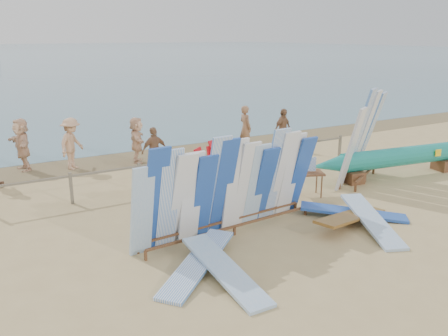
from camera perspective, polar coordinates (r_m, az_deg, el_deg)
ground at (r=12.78m, az=3.23°, el=-5.19°), size 160.00×160.00×0.00m
wet_sand_strip at (r=18.93m, az=-8.80°, el=1.63°), size 40.00×2.60×0.01m
fence at (r=15.06m, az=-3.00°, el=0.60°), size 12.08×0.08×0.90m
main_surfboard_rack at (r=11.06m, az=0.70°, el=-2.51°), size 4.96×1.08×2.46m
side_surfboard_rack at (r=15.59m, az=16.11°, el=3.33°), size 2.71×1.98×3.03m
outrigger_canoe at (r=16.75m, az=20.54°, el=1.18°), size 7.02×1.54×1.00m
vendor_table at (r=14.02m, az=9.97°, el=-1.82°), size 1.05×0.91×1.17m
flat_board_e at (r=9.77m, az=-3.17°, el=-12.14°), size 2.44×2.13×0.32m
flat_board_c at (r=12.36m, az=15.01°, el=-6.50°), size 2.73×1.31×0.41m
flat_board_b at (r=12.24m, az=17.25°, el=-6.89°), size 1.53×2.70×0.43m
flat_board_a at (r=9.46m, az=0.08°, el=-13.11°), size 0.58×2.69×0.37m
flat_board_d at (r=12.82m, az=15.25°, el=-5.70°), size 2.42×2.17×0.26m
beach_chair_left at (r=16.77m, az=-0.97°, el=0.78°), size 0.59×0.60×0.78m
beach_chair_right at (r=16.22m, az=-2.43°, el=0.31°), size 0.76×0.76×0.84m
stroller at (r=16.70m, az=-0.63°, el=1.29°), size 0.68×0.82×0.98m
beachgoer_7 at (r=19.35m, az=2.59°, el=4.86°), size 0.37×0.66×1.81m
beachgoer_3 at (r=17.30m, az=-17.85°, el=2.80°), size 1.18×1.17×1.82m
beachgoer_5 at (r=17.68m, az=-10.44°, el=3.35°), size 0.98×1.64×1.68m
beachgoer_4 at (r=16.08m, az=-8.36°, el=2.07°), size 0.98×0.50×1.61m
beachgoer_10 at (r=19.54m, az=7.07°, el=4.66°), size 1.07×0.70×1.68m
beachgoer_11 at (r=17.75m, az=-23.14°, el=2.62°), size 0.75×1.75×1.83m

